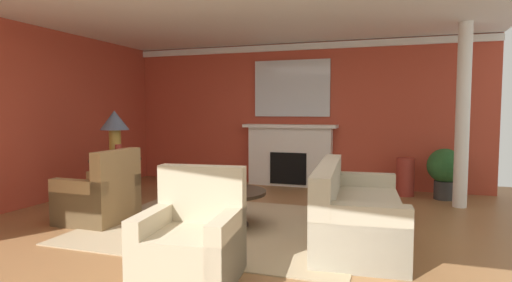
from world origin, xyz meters
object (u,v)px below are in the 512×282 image
Objects in this scene: mantel_mirror at (292,88)px; table_lamp at (115,125)px; armchair_facing_fireplace at (192,244)px; coffee_table at (226,200)px; vase_on_side_table at (119,152)px; vase_tall_corner at (405,177)px; potted_plant at (445,169)px; fireplace at (290,157)px; side_table at (116,178)px; sofa at (355,214)px; armchair_near_window at (100,198)px.

mantel_mirror reaches higher than table_lamp.
armchair_facing_fireplace reaches higher than coffee_table.
vase_on_side_table is (-1.98, 0.52, 0.48)m from coffee_table.
potted_plant reaches higher than vase_tall_corner.
mantel_mirror reaches higher than potted_plant.
side_table is at bearing -133.11° from fireplace.
sofa is at bearing -64.60° from mantel_mirror.
potted_plant is at bearing 43.23° from coffee_table.
vase_tall_corner is 0.78× the size of potted_plant.
table_lamp is 0.90× the size of potted_plant.
fireplace is at bearing -90.00° from mantel_mirror.
armchair_near_window is at bearing -175.13° from sofa.
potted_plant is (2.41, 4.23, 0.19)m from armchair_facing_fireplace.
sofa is 3.78m from side_table.
coffee_table is at bearing -16.82° from table_lamp.
vase_on_side_table is (-2.34, 2.15, 0.51)m from armchair_facing_fireplace.
armchair_facing_fireplace reaches higher than sofa.
side_table is 4.76m from vase_tall_corner.
armchair_near_window is at bearing -116.30° from mantel_mirror.
side_table is 0.84× the size of potted_plant.
vase_tall_corner is at bearing 38.62° from armchair_near_window.
coffee_table is 2.23m from side_table.
table_lamp is (-2.13, 0.64, 0.89)m from coffee_table.
vase_tall_corner is (2.09, -0.42, -1.55)m from mantel_mirror.
vase_tall_corner is (1.81, 4.33, 0.02)m from armchair_facing_fireplace.
vase_tall_corner is at bearing 25.54° from side_table.
mantel_mirror reaches higher than vase_tall_corner.
vase_tall_corner is at bearing 170.63° from potted_plant.
fireplace is 2.78× the size of vase_tall_corner.
coffee_table is (-1.58, 0.07, 0.04)m from sofa.
armchair_near_window is (-1.71, -3.46, -1.56)m from mantel_mirror.
mantel_mirror is 2.28× the size of vase_tall_corner.
mantel_mirror is 1.78× the size of potted_plant.
armchair_near_window is at bearing -146.28° from potted_plant.
side_table is (-3.71, 0.71, 0.10)m from sofa.
mantel_mirror is 5.01m from armchair_facing_fireplace.
sofa is 3.89m from table_lamp.
vase_on_side_table reaches higher than sofa.
mantel_mirror reaches higher than side_table.
potted_plant is (4.74, 2.07, -0.33)m from vase_on_side_table.
fireplace reaches higher than armchair_near_window.
fireplace is 4.64m from armchair_facing_fireplace.
armchair_facing_fireplace is (-1.22, -1.56, 0.01)m from sofa.
side_table is (-2.20, -2.35, -0.16)m from fireplace.
table_lamp is at bearing -158.25° from potted_plant.
armchair_facing_fireplace is 1.47× the size of vase_tall_corner.
side_table is at bearing -131.69° from mantel_mirror.
armchair_near_window is 1.00× the size of armchair_facing_fireplace.
potted_plant is at bearing -8.41° from fireplace.
vase_on_side_table is at bearing -152.34° from vase_tall_corner.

